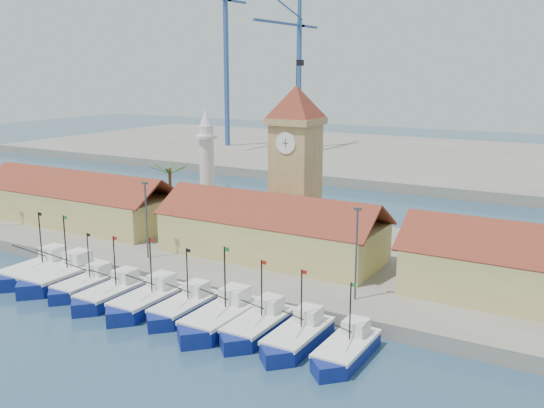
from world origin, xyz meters
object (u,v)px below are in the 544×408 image
Objects in this scene: boat_5 at (183,309)px; clock_tower at (296,161)px; boat_0 at (36,272)px; minaret at (207,167)px.

boat_5 is 25.35m from clock_tower.
boat_0 is 32.77m from clock_tower.
minaret is (-15.00, 2.00, -2.23)m from clock_tower.
minaret is at bearing 172.39° from clock_tower.
boat_0 is 26.90m from minaret.
clock_tower is (20.86, 22.69, 11.14)m from boat_0.
boat_5 is at bearing -0.07° from boat_0.
boat_0 is 0.65× the size of minaret.
clock_tower is 1.39× the size of minaret.
boat_5 is 0.40× the size of clock_tower.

